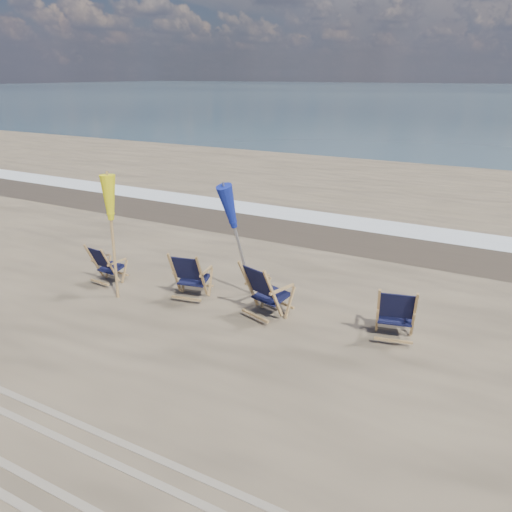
{
  "coord_description": "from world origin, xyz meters",
  "views": [
    {
      "loc": [
        4.3,
        -5.7,
        4.2
      ],
      "look_at": [
        0.0,
        2.2,
        0.9
      ],
      "focal_mm": 35.0,
      "sensor_mm": 36.0,
      "label": 1
    }
  ],
  "objects_px": {
    "beach_chair_2": "(273,296)",
    "beach_chair_1": "(202,278)",
    "beach_chair_3": "(414,317)",
    "umbrella_blue": "(239,207)",
    "beach_chair_0": "(110,267)",
    "umbrella_yellow": "(109,205)"
  },
  "relations": [
    {
      "from": "beach_chair_3",
      "to": "umbrella_blue",
      "type": "relative_size",
      "value": 0.43
    },
    {
      "from": "umbrella_yellow",
      "to": "umbrella_blue",
      "type": "relative_size",
      "value": 1.01
    },
    {
      "from": "beach_chair_1",
      "to": "umbrella_yellow",
      "type": "distance_m",
      "value": 2.21
    },
    {
      "from": "beach_chair_1",
      "to": "umbrella_yellow",
      "type": "relative_size",
      "value": 0.43
    },
    {
      "from": "beach_chair_0",
      "to": "beach_chair_1",
      "type": "height_order",
      "value": "beach_chair_1"
    },
    {
      "from": "beach_chair_2",
      "to": "beach_chair_3",
      "type": "relative_size",
      "value": 1.08
    },
    {
      "from": "beach_chair_0",
      "to": "beach_chair_2",
      "type": "bearing_deg",
      "value": -173.25
    },
    {
      "from": "beach_chair_0",
      "to": "beach_chair_1",
      "type": "bearing_deg",
      "value": -167.22
    },
    {
      "from": "beach_chair_2",
      "to": "beach_chair_1",
      "type": "bearing_deg",
      "value": 11.4
    },
    {
      "from": "umbrella_yellow",
      "to": "beach_chair_3",
      "type": "bearing_deg",
      "value": 8.86
    },
    {
      "from": "beach_chair_2",
      "to": "umbrella_yellow",
      "type": "relative_size",
      "value": 0.46
    },
    {
      "from": "beach_chair_0",
      "to": "beach_chair_1",
      "type": "relative_size",
      "value": 0.87
    },
    {
      "from": "umbrella_blue",
      "to": "umbrella_yellow",
      "type": "bearing_deg",
      "value": -153.5
    },
    {
      "from": "beach_chair_3",
      "to": "umbrella_blue",
      "type": "distance_m",
      "value": 3.65
    },
    {
      "from": "beach_chair_3",
      "to": "umbrella_blue",
      "type": "bearing_deg",
      "value": -16.9
    },
    {
      "from": "umbrella_blue",
      "to": "beach_chair_1",
      "type": "bearing_deg",
      "value": -135.78
    },
    {
      "from": "beach_chair_3",
      "to": "umbrella_yellow",
      "type": "relative_size",
      "value": 0.42
    },
    {
      "from": "umbrella_yellow",
      "to": "beach_chair_1",
      "type": "bearing_deg",
      "value": 18.96
    },
    {
      "from": "umbrella_yellow",
      "to": "umbrella_blue",
      "type": "height_order",
      "value": "umbrella_yellow"
    },
    {
      "from": "beach_chair_2",
      "to": "umbrella_blue",
      "type": "height_order",
      "value": "umbrella_blue"
    },
    {
      "from": "beach_chair_0",
      "to": "umbrella_blue",
      "type": "xyz_separation_m",
      "value": [
        2.62,
        0.81,
        1.41
      ]
    },
    {
      "from": "umbrella_blue",
      "to": "beach_chair_0",
      "type": "bearing_deg",
      "value": -162.72
    }
  ]
}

